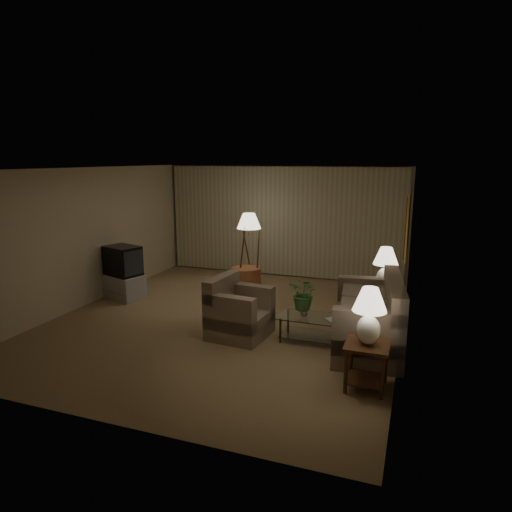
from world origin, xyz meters
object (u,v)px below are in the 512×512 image
Objects in this scene: side_table_near at (367,358)px; floor_lamp at (249,248)px; table_lamp_far at (386,264)px; vase at (304,312)px; armchair at (240,313)px; sofa at (367,320)px; crt_tv at (123,261)px; ottoman at (246,277)px; coffee_table at (313,325)px; tv_cabinet at (124,286)px; side_table_far at (383,300)px; table_lamp_near at (369,311)px.

side_table_near is 0.36× the size of floor_lamp.
table_lamp_far reaches higher than vase.
armchair is at bearing -170.78° from vase.
sofa is 2.65× the size of crt_tv.
ottoman is (-3.10, 1.23, -0.82)m from table_lamp_far.
table_lamp_far is 1.12× the size of ottoman.
vase is (-0.15, 0.00, 0.21)m from coffee_table.
side_table_near is at bearing -111.09° from armchair.
table_lamp_far is (-0.00, 2.60, 0.63)m from side_table_near.
armchair is 1.82× the size of side_table_near.
side_table_far is at bearing 22.47° from tv_cabinet.
table_lamp_near is 5.70m from tv_cabinet.
table_lamp_near is 5.65m from crt_tv.
table_lamp_near is at bearing -52.19° from coffee_table.
table_lamp_far reaches higher than armchair.
sofa is at bearing -41.74° from floor_lamp.
armchair is 1.05m from vase.
tv_cabinet is 1.16× the size of crt_tv.
sofa is 5.13m from crt_tv.
table_lamp_near reaches higher than sofa.
vase is (1.98, -2.58, 0.26)m from ottoman.
armchair is at bearing -144.82° from table_lamp_far.
crt_tv is (-5.20, 2.20, 0.39)m from side_table_near.
table_lamp_far is 0.69× the size of coffee_table.
table_lamp_far is 1.83m from coffee_table.
armchair reaches higher than vase.
side_table_far is 3.40m from floor_lamp.
tv_cabinet is at bearing 167.38° from coffee_table.
tv_cabinet is (-3.05, 1.11, -0.14)m from armchair.
sofa is at bearing 96.34° from table_lamp_near.
tv_cabinet reaches higher than coffee_table.
ottoman is at bearing 158.30° from side_table_far.
floor_lamp is at bearing 127.84° from coffee_table.
table_lamp_far reaches higher than tv_cabinet.
table_lamp_far is 0.91× the size of crt_tv.
floor_lamp is at bearing 23.38° from armchair.
table_lamp_far is 5.22m from crt_tv.
coffee_table is 1.62× the size of ottoman.
table_lamp_far is at bearing 22.47° from crt_tv.
table_lamp_far is at bearing 90.00° from table_lamp_near.
sofa reaches higher than tv_cabinet.
tv_cabinet is 7.11× the size of vase.
side_table_near is 0.82× the size of table_lamp_near.
armchair reaches higher than side_table_near.
side_table_near reaches higher than vase.
sofa is at bearing -40.11° from ottoman.
tv_cabinet is at bearing -175.57° from table_lamp_far.
side_table_far is 4.44× the size of vase.
table_lamp_far reaches higher than side_table_near.
coffee_table is 0.65× the size of floor_lamp.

